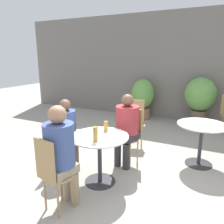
# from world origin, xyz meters

# --- Properties ---
(ground_plane) EXTENTS (20.00, 20.00, 0.00)m
(ground_plane) POSITION_xyz_m (0.00, 0.00, 0.00)
(ground_plane) COLOR #9E998E
(storefront_wall) EXTENTS (10.00, 0.06, 3.00)m
(storefront_wall) POSITION_xyz_m (0.00, 3.94, 1.50)
(storefront_wall) COLOR slate
(storefront_wall) RESTS_ON ground_plane
(cafe_table_near) EXTENTS (0.82, 0.82, 0.72)m
(cafe_table_near) POSITION_xyz_m (-0.22, 0.08, 0.55)
(cafe_table_near) COLOR #2D2D33
(cafe_table_near) RESTS_ON ground_plane
(cafe_table_far) EXTENTS (0.80, 0.80, 0.72)m
(cafe_table_far) POSITION_xyz_m (1.03, 1.30, 0.55)
(cafe_table_far) COLOR #2D2D33
(cafe_table_far) RESTS_ON ground_plane
(bistro_chair_0) EXTENTS (0.37, 0.39, 0.94)m
(bistro_chair_0) POSITION_xyz_m (-0.06, 0.89, 0.56)
(bistro_chair_0) COLOR #997F56
(bistro_chair_0) RESTS_ON ground_plane
(bistro_chair_1) EXTENTS (0.39, 0.37, 0.94)m
(bistro_chair_1) POSITION_xyz_m (-1.03, 0.25, 0.56)
(bistro_chair_1) COLOR #997F56
(bistro_chair_1) RESTS_ON ground_plane
(bistro_chair_2) EXTENTS (0.37, 0.39, 0.94)m
(bistro_chair_2) POSITION_xyz_m (-0.39, -0.72, 0.56)
(bistro_chair_2) COLOR #997F56
(bistro_chair_2) RESTS_ON ground_plane
(bistro_chair_4) EXTENTS (0.39, 0.40, 0.94)m
(bistro_chair_4) POSITION_xyz_m (-0.24, 1.63, 0.56)
(bistro_chair_4) COLOR #997F56
(bistro_chair_4) RESTS_ON ground_plane
(seated_person_0) EXTENTS (0.39, 0.42, 1.21)m
(seated_person_0) POSITION_xyz_m (-0.09, 0.75, 0.71)
(seated_person_0) COLOR #2D2D33
(seated_person_0) RESTS_ON ground_plane
(seated_person_1) EXTENTS (0.35, 0.33, 1.15)m
(seated_person_1) POSITION_xyz_m (-0.89, 0.22, 0.69)
(seated_person_1) COLOR brown
(seated_person_1) RESTS_ON ground_plane
(seated_person_2) EXTENTS (0.36, 0.39, 1.27)m
(seated_person_2) POSITION_xyz_m (-0.36, -0.58, 0.75)
(seated_person_2) COLOR gray
(seated_person_2) RESTS_ON ground_plane
(beer_glass_0) EXTENTS (0.07, 0.07, 0.15)m
(beer_glass_0) POSITION_xyz_m (-0.23, 0.30, 0.79)
(beer_glass_0) COLOR #B28433
(beer_glass_0) RESTS_ON cafe_table_near
(beer_glass_1) EXTENTS (0.06, 0.06, 0.20)m
(beer_glass_1) POSITION_xyz_m (-0.16, -0.12, 0.82)
(beer_glass_1) COLOR #B28433
(beer_glass_1) RESTS_ON cafe_table_near
(potted_plant_0) EXTENTS (0.65, 0.65, 1.17)m
(potted_plant_0) POSITION_xyz_m (-0.75, 3.57, 0.66)
(potted_plant_0) COLOR #93664C
(potted_plant_0) RESTS_ON ground_plane
(potted_plant_1) EXTENTS (0.78, 0.78, 1.28)m
(potted_plant_1) POSITION_xyz_m (0.79, 3.59, 0.78)
(potted_plant_1) COLOR brown
(potted_plant_1) RESTS_ON ground_plane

